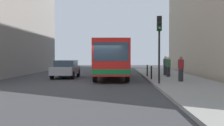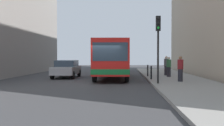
# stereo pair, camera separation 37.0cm
# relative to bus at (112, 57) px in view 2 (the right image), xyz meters

# --- Properties ---
(ground_plane) EXTENTS (80.00, 80.00, 0.00)m
(ground_plane) POSITION_rel_bus_xyz_m (-0.42, -4.86, -1.73)
(ground_plane) COLOR #38383A
(sidewalk) EXTENTS (4.40, 40.00, 0.15)m
(sidewalk) POSITION_rel_bus_xyz_m (4.98, -4.86, -1.65)
(sidewalk) COLOR gray
(sidewalk) RESTS_ON ground
(bus) EXTENTS (2.86, 11.09, 3.00)m
(bus) POSITION_rel_bus_xyz_m (0.00, 0.00, 0.00)
(bus) COLOR red
(bus) RESTS_ON ground
(car_beside_bus) EXTENTS (1.87, 4.40, 1.48)m
(car_beside_bus) POSITION_rel_bus_xyz_m (-3.83, -0.04, -0.94)
(car_beside_bus) COLOR #A5A8AD
(car_beside_bus) RESTS_ON ground
(car_behind_bus) EXTENTS (2.05, 4.49, 1.48)m
(car_behind_bus) POSITION_rel_bus_xyz_m (-0.01, 10.43, -0.94)
(car_behind_bus) COLOR black
(car_behind_bus) RESTS_ON ground
(traffic_light) EXTENTS (0.28, 0.33, 4.10)m
(traffic_light) POSITION_rel_bus_xyz_m (3.13, -6.31, 1.28)
(traffic_light) COLOR black
(traffic_light) RESTS_ON sidewalk
(bollard_near) EXTENTS (0.11, 0.11, 0.95)m
(bollard_near) POSITION_rel_bus_xyz_m (3.03, -3.12, -1.10)
(bollard_near) COLOR black
(bollard_near) RESTS_ON sidewalk
(bollard_mid) EXTENTS (0.11, 0.11, 0.95)m
(bollard_mid) POSITION_rel_bus_xyz_m (3.03, -0.18, -1.10)
(bollard_mid) COLOR black
(bollard_mid) RESTS_ON sidewalk
(pedestrian_near_signal) EXTENTS (0.38, 0.38, 1.67)m
(pedestrian_near_signal) POSITION_rel_bus_xyz_m (4.76, -4.90, -0.74)
(pedestrian_near_signal) COLOR #26262D
(pedestrian_near_signal) RESTS_ON sidewalk
(pedestrian_mid_sidewalk) EXTENTS (0.38, 0.38, 1.62)m
(pedestrian_mid_sidewalk) POSITION_rel_bus_xyz_m (4.70, -0.63, -0.77)
(pedestrian_mid_sidewalk) COLOR #26262D
(pedestrian_mid_sidewalk) RESTS_ON sidewalk
(pedestrian_far_sidewalk) EXTENTS (0.38, 0.38, 1.68)m
(pedestrian_far_sidewalk) POSITION_rel_bus_xyz_m (4.75, 1.15, -0.74)
(pedestrian_far_sidewalk) COLOR #26262D
(pedestrian_far_sidewalk) RESTS_ON sidewalk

